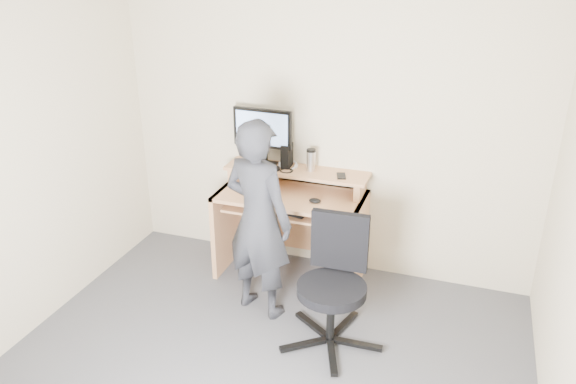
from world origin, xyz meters
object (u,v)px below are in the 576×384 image
Objects in this scene: monitor at (263,132)px; office_chair at (334,278)px; desk at (294,213)px; person at (258,220)px.

monitor is 0.56× the size of office_chair.
office_chair is at bearing -55.05° from desk.
desk is at bearing -14.45° from monitor.
person reaches higher than desk.
person is (-0.63, 0.17, 0.27)m from office_chair.
office_chair is (0.56, -0.81, -0.05)m from desk.
office_chair reaches higher than desk.
office_chair is at bearing -179.47° from person.
person reaches higher than monitor.
desk is 0.99m from office_chair.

